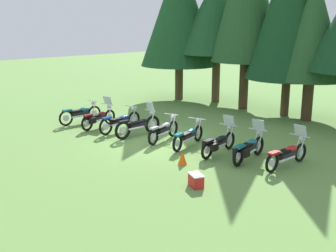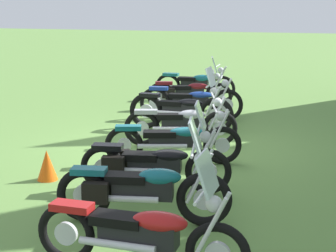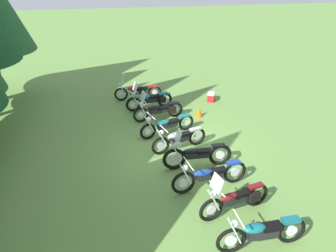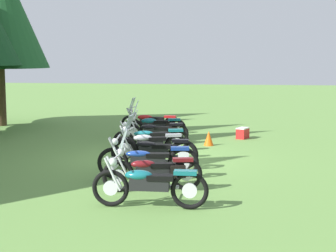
# 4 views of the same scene
# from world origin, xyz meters

# --- Properties ---
(ground_plane) EXTENTS (80.00, 80.00, 0.00)m
(ground_plane) POSITION_xyz_m (0.00, 0.00, 0.00)
(ground_plane) COLOR #608C42
(motorcycle_0) EXTENTS (0.65, 2.28, 1.02)m
(motorcycle_0) POSITION_xyz_m (-4.99, -0.82, 0.48)
(motorcycle_0) COLOR black
(motorcycle_0) RESTS_ON ground_plane
(motorcycle_1) EXTENTS (0.87, 2.15, 1.36)m
(motorcycle_1) POSITION_xyz_m (-3.69, -0.69, 0.46)
(motorcycle_1) COLOR black
(motorcycle_1) RESTS_ON ground_plane
(motorcycle_2) EXTENTS (0.76, 2.43, 1.03)m
(motorcycle_2) POSITION_xyz_m (-2.50, -0.32, 0.46)
(motorcycle_2) COLOR black
(motorcycle_2) RESTS_ON ground_plane
(motorcycle_3) EXTENTS (0.61, 2.33, 1.40)m
(motorcycle_3) POSITION_xyz_m (-1.32, -0.24, 0.48)
(motorcycle_3) COLOR black
(motorcycle_3) RESTS_ON ground_plane
(motorcycle_4) EXTENTS (0.84, 2.14, 1.00)m
(motorcycle_4) POSITION_xyz_m (-0.09, 0.09, 0.45)
(motorcycle_4) COLOR black
(motorcycle_4) RESTS_ON ground_plane
(motorcycle_5) EXTENTS (0.95, 2.28, 0.99)m
(motorcycle_5) POSITION_xyz_m (1.14, 0.28, 0.43)
(motorcycle_5) COLOR black
(motorcycle_5) RESTS_ON ground_plane
(motorcycle_6) EXTENTS (0.85, 2.22, 1.35)m
(motorcycle_6) POSITION_xyz_m (2.59, 0.36, 0.45)
(motorcycle_6) COLOR black
(motorcycle_6) RESTS_ON ground_plane
(motorcycle_7) EXTENTS (0.84, 2.21, 1.36)m
(motorcycle_7) POSITION_xyz_m (3.77, 0.59, 0.47)
(motorcycle_7) COLOR black
(motorcycle_7) RESTS_ON ground_plane
(motorcycle_8) EXTENTS (0.76, 2.31, 1.34)m
(motorcycle_8) POSITION_xyz_m (5.04, 1.03, 0.46)
(motorcycle_8) COLOR black
(motorcycle_8) RESTS_ON ground_plane
(picnic_cooler) EXTENTS (0.59, 0.49, 0.39)m
(picnic_cooler) POSITION_xyz_m (4.20, -2.48, 0.20)
(picnic_cooler) COLOR red
(picnic_cooler) RESTS_ON ground_plane
(traffic_cone) EXTENTS (0.32, 0.32, 0.48)m
(traffic_cone) POSITION_xyz_m (2.52, -1.40, 0.24)
(traffic_cone) COLOR #EA590F
(traffic_cone) RESTS_ON ground_plane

